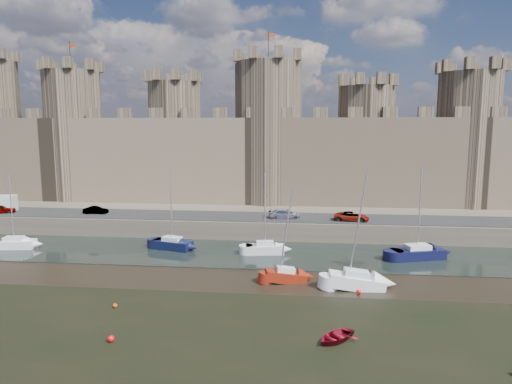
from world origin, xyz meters
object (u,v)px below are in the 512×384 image
Objects in this scene: car_0 at (1,209)px; sailboat_4 at (286,275)px; car_3 at (352,217)px; sailboat_3 at (417,253)px; sailboat_1 at (172,244)px; sailboat_2 at (265,248)px; sailboat_0 at (14,243)px; sailboat_5 at (356,280)px; car_2 at (285,214)px; car_1 at (96,210)px.

car_0 is 0.41× the size of sailboat_4.
sailboat_3 is at bearing -134.85° from car_3.
sailboat_2 is at bearing 12.57° from sailboat_1.
sailboat_0 is at bearing 163.78° from sailboat_3.
sailboat_2 is at bearing 135.13° from car_3.
sailboat_1 is 1.04× the size of sailboat_2.
sailboat_3 is 13.14m from sailboat_5.
sailboat_3 reaches higher than car_2.
sailboat_1 is at bearing -126.60° from car_1.
car_2 is 18.88m from sailboat_4.
sailboat_5 reaches higher than car_1.
sailboat_5 is (21.15, -11.38, -0.00)m from sailboat_1.
sailboat_5 is at bearing -12.09° from sailboat_1.
sailboat_1 reaches higher than sailboat_2.
sailboat_1 is at bearing -2.81° from sailboat_0.
car_2 reaches higher than car_3.
car_0 is 29.10m from sailboat_1.
sailboat_4 is (28.41, -19.08, -2.37)m from car_1.
sailboat_0 is at bearing -159.17° from sailboat_1.
car_1 is 0.35× the size of sailboat_1.
car_0 reaches higher than car_1.
car_1 is at bearing -101.77° from car_0.
car_1 is at bearing 85.25° from car_2.
sailboat_3 reaches higher than car_3.
car_1 is at bearing 163.83° from sailboat_1.
sailboat_5 is at bearing -124.18° from car_1.
car_0 is 1.10× the size of car_1.
car_2 is 18.39m from sailboat_3.
sailboat_2 is at bearing -114.79° from car_1.
sailboat_2 is at bearing -118.07° from car_0.
car_0 is at bearing 145.20° from sailboat_4.
car_2 is 34.89m from sailboat_0.
car_2 is at bearing 9.36° from sailboat_0.
car_1 is 44.27m from sailboat_3.
car_3 is 43.34m from sailboat_0.
sailboat_3 is (43.12, -9.81, -2.26)m from car_1.
sailboat_3 is (17.59, -0.24, 0.02)m from sailboat_2.
car_0 is 0.36× the size of sailboat_3.
sailboat_5 is (49.07, -19.23, -2.36)m from car_0.
sailboat_4 is at bearing -19.10° from sailboat_1.
sailboat_5 is (35.09, -20.22, -2.28)m from car_1.
sailboat_2 is at bearing 163.91° from car_2.
car_1 is 0.36× the size of sailboat_2.
sailboat_3 is 1.13× the size of sailboat_4.
sailboat_4 is (34.23, -8.63, -0.04)m from sailboat_0.
sailboat_5 reaches higher than car_2.
car_1 is 0.31× the size of sailboat_5.
car_1 is 27.35m from sailboat_2.
sailboat_4 is (-14.70, -9.27, -0.11)m from sailboat_3.
sailboat_0 is (-5.82, -10.44, -2.33)m from car_1.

